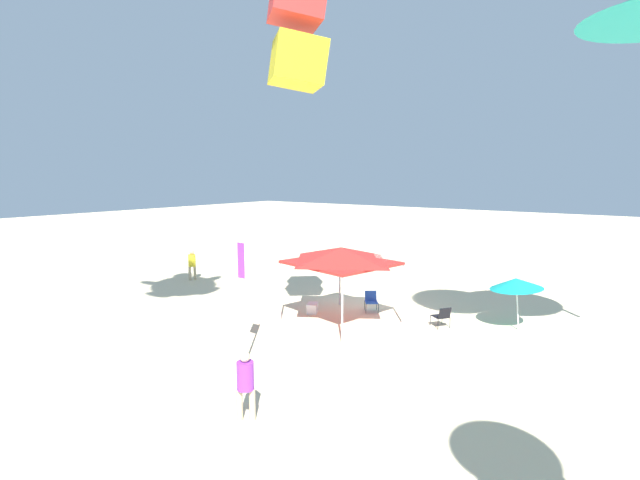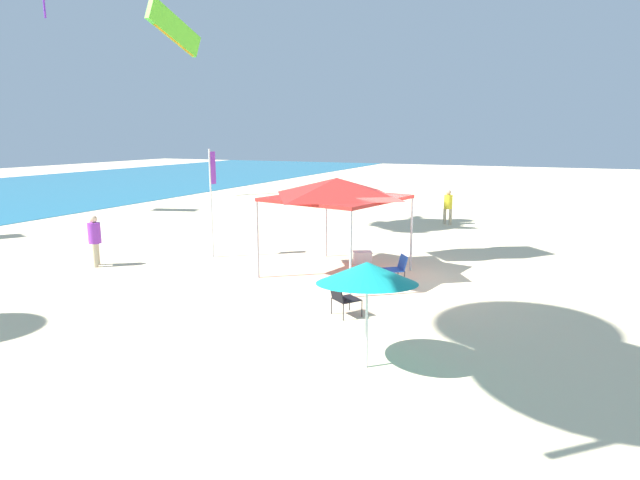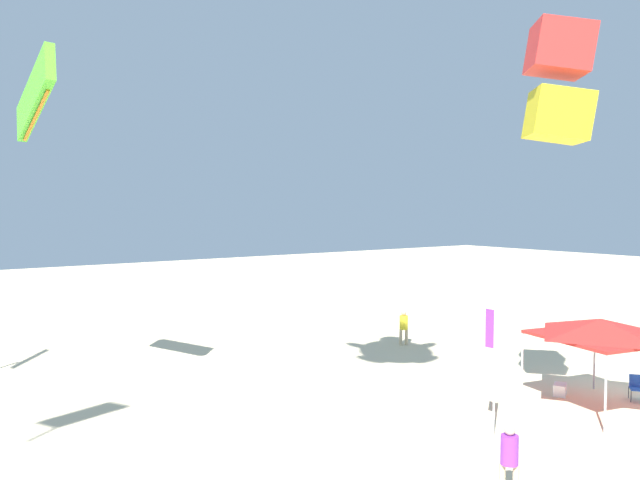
# 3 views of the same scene
# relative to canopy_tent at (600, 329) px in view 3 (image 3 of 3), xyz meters

# --- Properties ---
(ground) EXTENTS (120.00, 120.00, 0.10)m
(ground) POSITION_rel_canopy_tent_xyz_m (0.26, -2.08, -2.66)
(ground) COLOR beige
(canopy_tent) EXTENTS (4.16, 4.02, 2.94)m
(canopy_tent) POSITION_rel_canopy_tent_xyz_m (0.00, 0.00, 0.00)
(canopy_tent) COLOR #B7B7BC
(canopy_tent) RESTS_ON ground
(folding_chair_facing_ocean) EXTENTS (0.79, 0.81, 0.82)m
(folding_chair_facing_ocean) POSITION_rel_canopy_tent_xyz_m (-0.23, -1.97, -2.13)
(folding_chair_facing_ocean) COLOR black
(folding_chair_facing_ocean) RESTS_ON ground
(cooler_box) EXTENTS (0.65, 0.74, 0.40)m
(cooler_box) POSITION_rel_canopy_tent_xyz_m (1.59, -0.28, -2.41)
(cooler_box) COLOR white
(cooler_box) RESTS_ON ground
(banner_flag) EXTENTS (0.36, 0.06, 3.74)m
(banner_flag) POSITION_rel_canopy_tent_xyz_m (0.39, 4.79, -0.36)
(banner_flag) COLOR silver
(banner_flag) RESTS_ON ground
(person_near_umbrella) EXTENTS (0.39, 0.43, 1.64)m
(person_near_umbrella) POSITION_rel_canopy_tent_xyz_m (10.59, -1.35, -1.64)
(person_near_umbrella) COLOR #C6B28C
(person_near_umbrella) RESTS_ON ground
(person_watching_sky) EXTENTS (0.40, 0.40, 1.67)m
(person_watching_sky) POSITION_rel_canopy_tent_xyz_m (-2.29, 7.49, -1.63)
(person_watching_sky) COLOR #C6B28C
(person_watching_sky) RESTS_ON ground
(kite_box_red) EXTENTS (2.25, 2.27, 3.40)m
(kite_box_red) POSITION_rel_canopy_tent_xyz_m (-0.41, 3.12, 7.41)
(kite_box_red) COLOR red
(kite_parafoil_lime) EXTENTS (4.47, 0.46, 2.68)m
(kite_parafoil_lime) POSITION_rel_canopy_tent_xyz_m (10.95, 14.52, 7.45)
(kite_parafoil_lime) COLOR #66D82D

